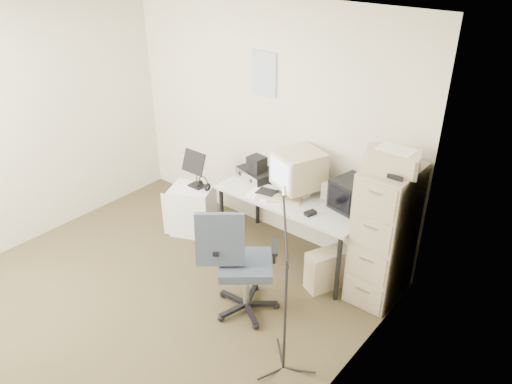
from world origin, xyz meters
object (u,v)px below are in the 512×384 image
Objects in this scene: office_chair at (246,263)px; desk at (293,227)px; side_cart at (193,210)px; filing_cabinet at (384,234)px.

desk is at bearing 59.53° from office_chair.
filing_cabinet is at bearing -14.86° from side_cart.
office_chair is 1.45m from side_cart.
side_cart is (-1.29, 0.62, -0.23)m from office_chair.
side_cart is at bearing -165.72° from desk.
office_chair reaches higher than side_cart.
filing_cabinet reaches higher than office_chair.
filing_cabinet is 2.35× the size of side_cart.
office_chair reaches higher than desk.
desk is (-0.95, -0.03, -0.29)m from filing_cabinet.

